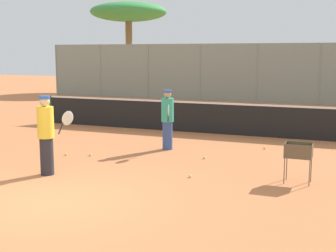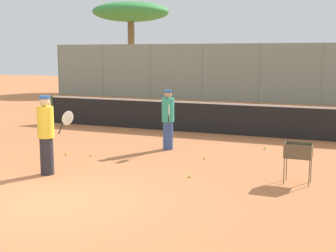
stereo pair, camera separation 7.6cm
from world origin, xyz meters
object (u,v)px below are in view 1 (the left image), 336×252
(tennis_net, at_px, (194,116))
(ball_cart, at_px, (299,154))
(player_red_cap, at_px, (46,134))
(parked_car, at_px, (204,85))
(player_white_outfit, at_px, (168,119))

(tennis_net, relative_size, ball_cart, 14.07)
(tennis_net, bearing_deg, player_red_cap, -100.65)
(ball_cart, bearing_deg, parked_car, 113.23)
(player_white_outfit, height_order, ball_cart, player_white_outfit)
(player_red_cap, height_order, ball_cart, player_red_cap)
(player_red_cap, bearing_deg, parked_car, 35.91)
(tennis_net, distance_m, parked_car, 14.02)
(tennis_net, xyz_separation_m, player_white_outfit, (0.22, -3.02, 0.32))
(player_red_cap, bearing_deg, tennis_net, 17.64)
(player_white_outfit, bearing_deg, tennis_net, 159.25)
(player_white_outfit, height_order, player_red_cap, player_red_cap)
(player_white_outfit, bearing_deg, player_red_cap, -47.12)
(tennis_net, xyz_separation_m, parked_car, (-3.93, 13.45, 0.10))
(player_white_outfit, distance_m, parked_car, 16.99)
(tennis_net, xyz_separation_m, player_red_cap, (-1.24, -6.62, 0.37))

